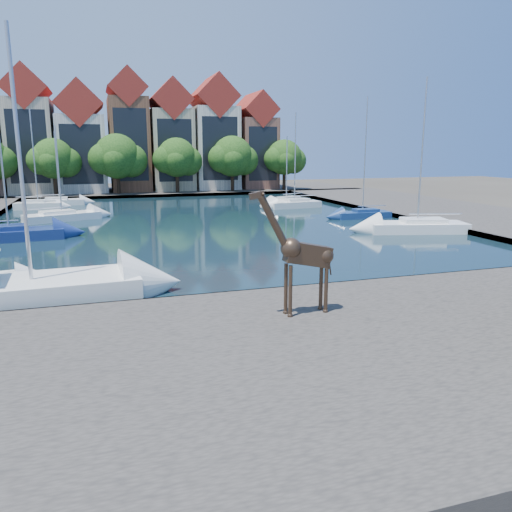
{
  "coord_description": "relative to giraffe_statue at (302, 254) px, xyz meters",
  "views": [
    {
      "loc": [
        -8.76,
        -20.12,
        6.53
      ],
      "look_at": [
        -3.03,
        -2.0,
        2.42
      ],
      "focal_mm": 35.0,
      "sensor_mm": 36.0,
      "label": 1
    }
  ],
  "objects": [
    {
      "name": "ground",
      "position": [
        1.82,
        3.7,
        -2.76
      ],
      "size": [
        160.0,
        160.0,
        0.0
      ],
      "primitive_type": "plane",
      "color": "#38332B",
      "rests_on": "ground"
    },
    {
      "name": "water_basin",
      "position": [
        1.82,
        27.7,
        -2.72
      ],
      "size": [
        38.0,
        50.0,
        0.08
      ],
      "primitive_type": "cube",
      "color": "black",
      "rests_on": "ground"
    },
    {
      "name": "near_quay",
      "position": [
        1.82,
        -3.3,
        -2.51
      ],
      "size": [
        50.0,
        14.0,
        0.5
      ],
      "primitive_type": "cube",
      "color": "#46413C",
      "rests_on": "ground"
    },
    {
      "name": "far_quay",
      "position": [
        1.82,
        59.7,
        -2.51
      ],
      "size": [
        60.0,
        16.0,
        0.5
      ],
      "primitive_type": "cube",
      "color": "#46413C",
      "rests_on": "ground"
    },
    {
      "name": "right_quay",
      "position": [
        26.82,
        27.7,
        -2.51
      ],
      "size": [
        14.0,
        52.0,
        0.5
      ],
      "primitive_type": "cube",
      "color": "#46413C",
      "rests_on": "ground"
    },
    {
      "name": "townhouse_west_mid",
      "position": [
        -15.18,
        59.68,
        5.47
      ],
      "size": [
        5.94,
        9.18,
        16.79
      ],
      "color": "#BDAC91",
      "rests_on": "far_quay"
    },
    {
      "name": "townhouse_west_inner",
      "position": [
        -8.68,
        59.68,
        4.58
      ],
      "size": [
        6.43,
        9.18,
        15.15
      ],
      "color": "silver",
      "rests_on": "far_quay"
    },
    {
      "name": "townhouse_center",
      "position": [
        -2.18,
        59.68,
        5.6
      ],
      "size": [
        5.44,
        9.18,
        16.93
      ],
      "color": "brown",
      "rests_on": "far_quay"
    },
    {
      "name": "townhouse_east_inner",
      "position": [
        3.82,
        59.68,
        4.97
      ],
      "size": [
        5.94,
        9.18,
        15.79
      ],
      "color": "#BFAF88",
      "rests_on": "far_quay"
    },
    {
      "name": "townhouse_east_mid",
      "position": [
        10.32,
        59.68,
        5.34
      ],
      "size": [
        6.43,
        9.18,
        16.65
      ],
      "color": "beige",
      "rests_on": "far_quay"
    },
    {
      "name": "townhouse_east_end",
      "position": [
        16.82,
        59.68,
        4.34
      ],
      "size": [
        5.44,
        9.18,
        14.43
      ],
      "color": "brown",
      "rests_on": "far_quay"
    },
    {
      "name": "far_tree_west",
      "position": [
        -12.09,
        54.19,
        2.31
      ],
      "size": [
        6.76,
        5.2,
        7.36
      ],
      "color": "#332114",
      "rests_on": "far_quay"
    },
    {
      "name": "far_tree_mid_west",
      "position": [
        -4.07,
        54.19,
        2.53
      ],
      "size": [
        7.8,
        6.0,
        8.0
      ],
      "color": "#332114",
      "rests_on": "far_quay"
    },
    {
      "name": "far_tree_mid_east",
      "position": [
        3.92,
        54.19,
        2.36
      ],
      "size": [
        7.02,
        5.4,
        7.52
      ],
      "color": "#332114",
      "rests_on": "far_quay"
    },
    {
      "name": "far_tree_east",
      "position": [
        11.92,
        54.19,
        2.47
      ],
      "size": [
        7.54,
        5.8,
        7.84
      ],
      "color": "#332114",
      "rests_on": "far_quay"
    },
    {
      "name": "far_tree_far_east",
      "position": [
        19.91,
        54.19,
        2.31
      ],
      "size": [
        6.76,
        5.2,
        7.36
      ],
      "color": "#332114",
      "rests_on": "far_quay"
    },
    {
      "name": "giraffe_statue",
      "position": [
        0.0,
        0.0,
        0.0
      ],
      "size": [
        3.23,
        0.63,
        4.61
      ],
      "color": "#3D2C1E",
      "rests_on": "near_quay"
    },
    {
      "name": "sailboat_left_b",
      "position": [
        -13.18,
        22.49,
        -2.11
      ],
      "size": [
        7.46,
        3.31,
        10.27
      ],
      "color": "navy",
      "rests_on": "water_basin"
    },
    {
      "name": "sailboat_left_c",
      "position": [
        -10.18,
        32.07,
        -2.19
      ],
      "size": [
        6.93,
        4.55,
        8.44
      ],
      "color": "white",
      "rests_on": "water_basin"
    },
    {
      "name": "sailboat_left_d",
      "position": [
        -13.18,
        42.12,
        -2.08
      ],
      "size": [
        4.97,
        2.33,
        10.52
      ],
      "color": "white",
      "rests_on": "water_basin"
    },
    {
      "name": "sailboat_left_e",
      "position": [
        -11.24,
        46.06,
        -2.2
      ],
      "size": [
        5.51,
        1.99,
        8.37
      ],
      "color": "silver",
      "rests_on": "water_basin"
    },
    {
      "name": "sailboat_right_a",
      "position": [
        16.82,
        16.7,
        -2.09
      ],
      "size": [
        7.95,
        4.51,
        11.65
      ],
      "color": "white",
      "rests_on": "water_basin"
    },
    {
      "name": "sailboat_right_b",
      "position": [
        16.82,
        25.25,
        -2.18
      ],
      "size": [
        5.27,
        1.98,
        11.05
      ],
      "color": "navy",
      "rests_on": "water_basin"
    },
    {
      "name": "sailboat_right_c",
      "position": [
        13.82,
        35.05,
        -2.14
      ],
      "size": [
        6.01,
        2.6,
        10.25
      ],
      "color": "silver",
      "rests_on": "water_basin"
    },
    {
      "name": "sailboat_right_d",
      "position": [
        13.82,
        37.57,
        -2.16
      ],
      "size": [
        6.06,
        4.03,
        7.8
      ],
      "color": "beige",
      "rests_on": "water_basin"
    }
  ]
}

